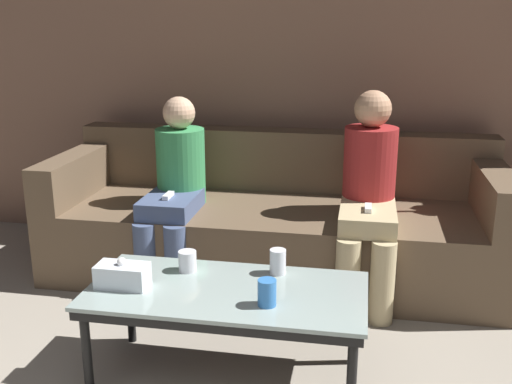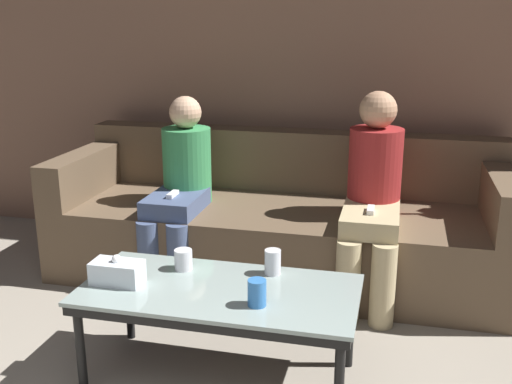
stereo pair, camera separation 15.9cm
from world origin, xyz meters
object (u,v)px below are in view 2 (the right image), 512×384
Objects in this scene: tissue_box at (117,272)px; seated_person_mid_left at (373,192)px; couch at (280,224)px; cup_near_left at (257,293)px; cup_near_right at (183,260)px; cup_far_center at (273,262)px; coffee_table at (220,297)px; seated_person_left_end at (181,185)px.

seated_person_mid_left reaches higher than tissue_box.
couch is 24.74× the size of cup_near_left.
cup_far_center is at bearing 6.18° from cup_near_right.
cup_far_center is 0.10× the size of seated_person_mid_left.
cup_far_center is at bearing -80.63° from couch.
tissue_box is at bearing -172.84° from coffee_table.
seated_person_left_end is at bearing 132.16° from cup_far_center.
cup_near_left is at bearing -89.43° from cup_far_center.
coffee_table is at bearing -120.08° from seated_person_mid_left.
coffee_table is 0.25m from cup_near_left.
cup_near_left is at bearing -56.79° from seated_person_left_end.
cup_near_right is (-0.41, 0.27, -0.01)m from cup_near_left.
coffee_table is at bearing 148.33° from cup_near_left.
couch is 1.39m from tissue_box.
couch is 2.47× the size of seated_person_left_end.
tissue_box is (-0.64, 0.06, -0.00)m from cup_near_left.
tissue_box is at bearing -133.99° from seated_person_mid_left.
cup_far_center is at bearing -47.84° from seated_person_left_end.
cup_far_center is 0.10× the size of seated_person_left_end.
cup_near_left is 0.64m from tissue_box.
couch is 28.89× the size of cup_near_right.
coffee_table is 1.19m from seated_person_mid_left.
cup_near_right is at bearing 146.41° from cup_near_left.
cup_near_left is 0.09× the size of seated_person_mid_left.
seated_person_left_end reaches higher than coffee_table.
coffee_table is 0.29m from cup_far_center.
seated_person_left_end is 1.13m from seated_person_mid_left.
couch is 2.30× the size of coffee_table.
tissue_box is 1.49m from seated_person_mid_left.
couch is 12.40× the size of tissue_box.
cup_near_right is (-0.22, 0.15, 0.09)m from coffee_table.
seated_person_mid_left is (1.13, -0.00, 0.03)m from seated_person_left_end.
cup_near_left is (0.19, -0.12, 0.10)m from coffee_table.
seated_person_mid_left is (1.03, 1.07, 0.13)m from tissue_box.
coffee_table is 10.41× the size of cup_far_center.
cup_far_center is 0.91m from seated_person_mid_left.
seated_person_mid_left is at bearing -22.25° from couch.
cup_far_center is at bearing -115.90° from seated_person_mid_left.
cup_near_left reaches higher than cup_near_right.
seated_person_mid_left is (0.80, 0.86, 0.13)m from cup_near_right.
cup_far_center is 0.52× the size of tissue_box.
tissue_box is 1.08m from seated_person_left_end.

